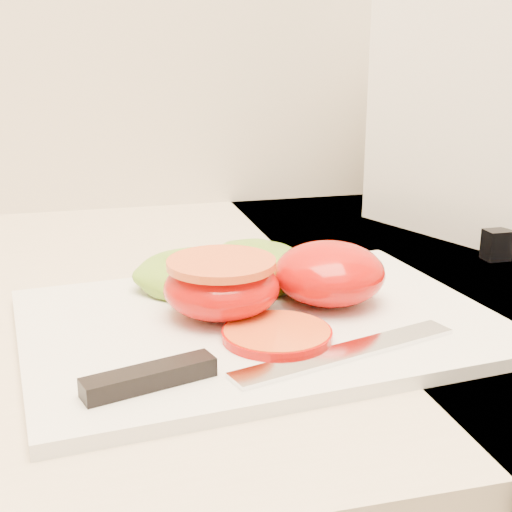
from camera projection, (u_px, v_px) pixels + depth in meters
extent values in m
cube|color=beige|center=(121.00, 309.00, 0.62)|extent=(3.92, 0.65, 0.03)
cube|color=white|center=(259.00, 323.00, 0.54)|extent=(0.37, 0.28, 0.01)
ellipsoid|color=#CF0C00|center=(329.00, 273.00, 0.56)|extent=(0.09, 0.09, 0.05)
ellipsoid|color=#CF0C00|center=(222.00, 288.00, 0.53)|extent=(0.09, 0.09, 0.04)
cylinder|color=red|center=(221.00, 264.00, 0.53)|extent=(0.08, 0.08, 0.01)
cylinder|color=orange|center=(277.00, 334.00, 0.49)|extent=(0.07, 0.07, 0.01)
ellipsoid|color=#72A62C|center=(213.00, 275.00, 0.59)|extent=(0.15, 0.12, 0.02)
ellipsoid|color=#72A62C|center=(260.00, 267.00, 0.61)|extent=(0.15, 0.15, 0.03)
cube|color=silver|center=(347.00, 352.00, 0.47)|extent=(0.17, 0.07, 0.00)
cube|color=black|center=(150.00, 377.00, 0.43)|extent=(0.08, 0.04, 0.01)
cube|color=white|center=(512.00, 95.00, 0.79)|extent=(0.27, 0.30, 0.30)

